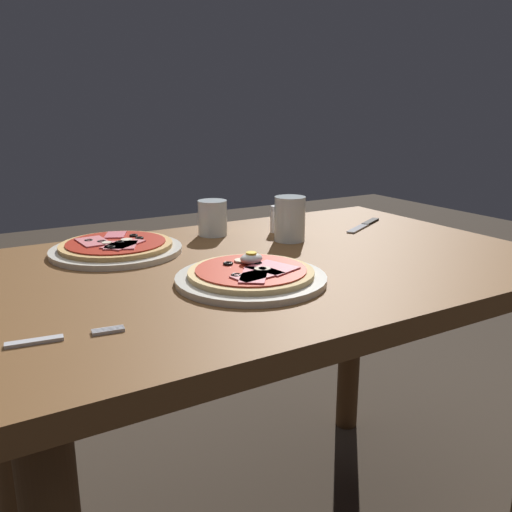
{
  "coord_description": "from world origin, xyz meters",
  "views": [
    {
      "loc": [
        -0.59,
        -0.93,
        1.04
      ],
      "look_at": [
        -0.06,
        -0.05,
        0.76
      ],
      "focal_mm": 38.72,
      "sensor_mm": 36.0,
      "label": 1
    }
  ],
  "objects_px": {
    "salt_shaker": "(276,219)",
    "pizza_across_left": "(116,248)",
    "knife": "(365,224)",
    "dining_table": "(269,314)",
    "pizza_foreground": "(251,276)",
    "fork": "(57,338)",
    "water_glass_far": "(214,220)",
    "water_glass_near": "(290,222)"
  },
  "relations": [
    {
      "from": "salt_shaker",
      "to": "pizza_across_left",
      "type": "bearing_deg",
      "value": 178.86
    },
    {
      "from": "knife",
      "to": "salt_shaker",
      "type": "distance_m",
      "value": 0.26
    },
    {
      "from": "dining_table",
      "to": "knife",
      "type": "relative_size",
      "value": 6.37
    },
    {
      "from": "pizza_foreground",
      "to": "knife",
      "type": "xyz_separation_m",
      "value": [
        0.51,
        0.26,
        -0.01
      ]
    },
    {
      "from": "salt_shaker",
      "to": "dining_table",
      "type": "bearing_deg",
      "value": -125.92
    },
    {
      "from": "fork",
      "to": "salt_shaker",
      "type": "distance_m",
      "value": 0.74
    },
    {
      "from": "dining_table",
      "to": "water_glass_far",
      "type": "distance_m",
      "value": 0.31
    },
    {
      "from": "pizza_across_left",
      "to": "fork",
      "type": "distance_m",
      "value": 0.46
    },
    {
      "from": "dining_table",
      "to": "salt_shaker",
      "type": "xyz_separation_m",
      "value": [
        0.15,
        0.21,
        0.15
      ]
    },
    {
      "from": "pizza_across_left",
      "to": "fork",
      "type": "xyz_separation_m",
      "value": [
        -0.21,
        -0.41,
        -0.01
      ]
    },
    {
      "from": "dining_table",
      "to": "pizza_across_left",
      "type": "xyz_separation_m",
      "value": [
        -0.26,
        0.22,
        0.13
      ]
    },
    {
      "from": "pizza_foreground",
      "to": "pizza_across_left",
      "type": "xyz_separation_m",
      "value": [
        -0.15,
        0.33,
        -0.0
      ]
    },
    {
      "from": "dining_table",
      "to": "fork",
      "type": "relative_size",
      "value": 7.27
    },
    {
      "from": "pizza_across_left",
      "to": "knife",
      "type": "xyz_separation_m",
      "value": [
        0.66,
        -0.06,
        -0.01
      ]
    },
    {
      "from": "water_glass_far",
      "to": "knife",
      "type": "xyz_separation_m",
      "value": [
        0.4,
        -0.11,
        -0.03
      ]
    },
    {
      "from": "water_glass_far",
      "to": "fork",
      "type": "xyz_separation_m",
      "value": [
        -0.47,
        -0.46,
        -0.04
      ]
    },
    {
      "from": "pizza_across_left",
      "to": "salt_shaker",
      "type": "bearing_deg",
      "value": -1.14
    },
    {
      "from": "salt_shaker",
      "to": "water_glass_far",
      "type": "bearing_deg",
      "value": 160.02
    },
    {
      "from": "pizza_foreground",
      "to": "water_glass_far",
      "type": "bearing_deg",
      "value": 73.43
    },
    {
      "from": "water_glass_near",
      "to": "salt_shaker",
      "type": "distance_m",
      "value": 0.09
    },
    {
      "from": "pizza_foreground",
      "to": "dining_table",
      "type": "bearing_deg",
      "value": 45.48
    },
    {
      "from": "water_glass_far",
      "to": "salt_shaker",
      "type": "bearing_deg",
      "value": -19.98
    },
    {
      "from": "pizza_foreground",
      "to": "knife",
      "type": "bearing_deg",
      "value": 27.44
    },
    {
      "from": "water_glass_near",
      "to": "pizza_foreground",
      "type": "bearing_deg",
      "value": -136.33
    },
    {
      "from": "water_glass_near",
      "to": "dining_table",
      "type": "bearing_deg",
      "value": -137.89
    },
    {
      "from": "water_glass_near",
      "to": "knife",
      "type": "height_order",
      "value": "water_glass_near"
    },
    {
      "from": "pizza_across_left",
      "to": "knife",
      "type": "bearing_deg",
      "value": -5.43
    },
    {
      "from": "pizza_across_left",
      "to": "water_glass_far",
      "type": "distance_m",
      "value": 0.26
    },
    {
      "from": "pizza_foreground",
      "to": "salt_shaker",
      "type": "height_order",
      "value": "salt_shaker"
    },
    {
      "from": "pizza_across_left",
      "to": "salt_shaker",
      "type": "distance_m",
      "value": 0.41
    },
    {
      "from": "pizza_across_left",
      "to": "knife",
      "type": "relative_size",
      "value": 1.57
    },
    {
      "from": "pizza_foreground",
      "to": "fork",
      "type": "distance_m",
      "value": 0.37
    },
    {
      "from": "pizza_foreground",
      "to": "pizza_across_left",
      "type": "bearing_deg",
      "value": 114.65
    },
    {
      "from": "water_glass_near",
      "to": "water_glass_far",
      "type": "distance_m",
      "value": 0.19
    },
    {
      "from": "pizza_across_left",
      "to": "water_glass_far",
      "type": "bearing_deg",
      "value": 9.94
    },
    {
      "from": "pizza_across_left",
      "to": "water_glass_far",
      "type": "height_order",
      "value": "water_glass_far"
    },
    {
      "from": "knife",
      "to": "water_glass_near",
      "type": "bearing_deg",
      "value": -172.26
    },
    {
      "from": "pizza_across_left",
      "to": "fork",
      "type": "relative_size",
      "value": 1.79
    },
    {
      "from": "water_glass_near",
      "to": "water_glass_far",
      "type": "height_order",
      "value": "water_glass_near"
    },
    {
      "from": "pizza_across_left",
      "to": "fork",
      "type": "height_order",
      "value": "pizza_across_left"
    },
    {
      "from": "fork",
      "to": "pizza_foreground",
      "type": "bearing_deg",
      "value": 13.27
    },
    {
      "from": "fork",
      "to": "salt_shaker",
      "type": "xyz_separation_m",
      "value": [
        0.62,
        0.4,
        0.03
      ]
    }
  ]
}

